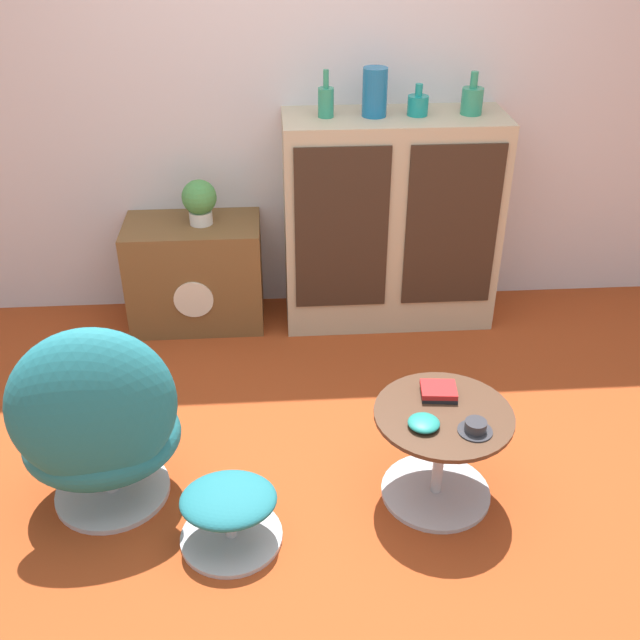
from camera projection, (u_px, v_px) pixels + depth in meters
name	position (u px, v px, depth m)	size (l,w,h in m)	color
ground_plane	(322.00, 487.00, 3.16)	(12.00, 12.00, 0.00)	#9E3D19
wall_back	(300.00, 78.00, 3.88)	(6.40, 0.06, 2.60)	silver
sideboard	(390.00, 222.00, 4.07)	(1.15, 0.45, 1.16)	tan
tv_console	(196.00, 273.00, 4.16)	(0.73, 0.43, 0.60)	brown
egg_chair	(98.00, 425.00, 2.87)	(0.70, 0.66, 0.87)	#B7B7BC
ottoman	(229.00, 509.00, 2.83)	(0.40, 0.40, 0.25)	#B7B7BC
coffee_table	(440.00, 449.00, 3.00)	(0.55, 0.55, 0.43)	#B7B7BC
vase_leftmost	(326.00, 101.00, 3.71)	(0.08, 0.08, 0.23)	#2D8E6B
vase_inner_left	(375.00, 92.00, 3.70)	(0.12, 0.12, 0.24)	#196699
vase_inner_right	(418.00, 104.00, 3.75)	(0.11, 0.11, 0.16)	teal
vase_rightmost	(472.00, 100.00, 3.76)	(0.11, 0.11, 0.21)	#2D8E6B
potted_plant	(199.00, 200.00, 3.94)	(0.18, 0.18, 0.24)	silver
teacup	(475.00, 428.00, 2.80)	(0.13, 0.13, 0.05)	#2D2D33
book_stack	(439.00, 391.00, 2.99)	(0.16, 0.13, 0.04)	black
bowl	(424.00, 423.00, 2.82)	(0.12, 0.12, 0.04)	#1E7A70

